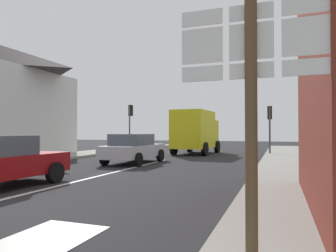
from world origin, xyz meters
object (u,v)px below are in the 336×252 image
object	(u,v)px
sedan_far	(134,148)
delivery_truck	(196,131)
traffic_light_far_right	(270,119)
traffic_light_far_left	(130,117)
route_sign_post	(251,94)

from	to	relation	value
sedan_far	delivery_truck	size ratio (longest dim) A/B	0.83
traffic_light_far_right	traffic_light_far_left	size ratio (longest dim) A/B	0.88
traffic_light_far_left	traffic_light_far_right	bearing A→B (deg)	-3.70
delivery_truck	route_sign_post	world-z (taller)	route_sign_post
sedan_far	traffic_light_far_right	bearing A→B (deg)	52.33
route_sign_post	sedan_far	bearing A→B (deg)	121.98
delivery_truck	traffic_light_far_right	world-z (taller)	traffic_light_far_right
sedan_far	traffic_light_far_left	world-z (taller)	traffic_light_far_left
route_sign_post	traffic_light_far_right	size ratio (longest dim) A/B	0.96
route_sign_post	traffic_light_far_left	world-z (taller)	traffic_light_far_left
traffic_light_far_left	route_sign_post	bearing A→B (deg)	-60.06
sedan_far	delivery_truck	bearing A→B (deg)	80.52
delivery_truck	traffic_light_far_left	xyz separation A→B (m)	(-5.85, 1.32, 1.16)
route_sign_post	traffic_light_far_left	distance (m)	22.49
traffic_light_far_left	delivery_truck	bearing A→B (deg)	-12.72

